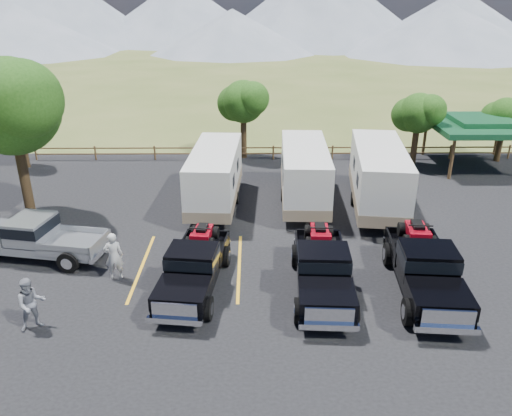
{
  "coord_description": "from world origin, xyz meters",
  "views": [
    {
      "loc": [
        -1.48,
        -13.9,
        10.29
      ],
      "look_at": [
        -1.29,
        6.43,
        1.6
      ],
      "focal_mm": 35.0,
      "sensor_mm": 36.0,
      "label": 1
    }
  ],
  "objects_px": {
    "trailer_left": "(215,177)",
    "pickup_silver": "(36,237)",
    "pavilion": "(480,124)",
    "rig_center": "(322,267)",
    "trailer_center": "(304,175)",
    "rig_left": "(194,265)",
    "person_a": "(114,256)",
    "person_b": "(31,304)",
    "rig_right": "(425,266)",
    "tree_big_nw": "(10,107)",
    "trailer_right": "(378,177)"
  },
  "relations": [
    {
      "from": "tree_big_nw",
      "to": "pavilion",
      "type": "xyz_separation_m",
      "value": [
        25.55,
        7.97,
        -2.81
      ]
    },
    {
      "from": "rig_left",
      "to": "person_a",
      "type": "relative_size",
      "value": 3.07
    },
    {
      "from": "person_a",
      "to": "rig_right",
      "type": "bearing_deg",
      "value": 164.35
    },
    {
      "from": "trailer_left",
      "to": "person_a",
      "type": "relative_size",
      "value": 4.48
    },
    {
      "from": "trailer_left",
      "to": "rig_center",
      "type": "bearing_deg",
      "value": -58.28
    },
    {
      "from": "trailer_left",
      "to": "person_b",
      "type": "height_order",
      "value": "trailer_left"
    },
    {
      "from": "rig_left",
      "to": "person_b",
      "type": "xyz_separation_m",
      "value": [
        -5.09,
        -2.51,
        0.0
      ]
    },
    {
      "from": "tree_big_nw",
      "to": "pavilion",
      "type": "distance_m",
      "value": 26.91
    },
    {
      "from": "trailer_left",
      "to": "pickup_silver",
      "type": "height_order",
      "value": "trailer_left"
    },
    {
      "from": "rig_center",
      "to": "trailer_center",
      "type": "relative_size",
      "value": 0.69
    },
    {
      "from": "pavilion",
      "to": "rig_center",
      "type": "relative_size",
      "value": 1.01
    },
    {
      "from": "rig_right",
      "to": "pavilion",
      "type": "bearing_deg",
      "value": 66.49
    },
    {
      "from": "tree_big_nw",
      "to": "trailer_left",
      "type": "height_order",
      "value": "tree_big_nw"
    },
    {
      "from": "rig_center",
      "to": "person_a",
      "type": "xyz_separation_m",
      "value": [
        -7.95,
        0.91,
        -0.0
      ]
    },
    {
      "from": "rig_left",
      "to": "person_a",
      "type": "bearing_deg",
      "value": 174.95
    },
    {
      "from": "tree_big_nw",
      "to": "person_a",
      "type": "distance_m",
      "value": 9.41
    },
    {
      "from": "rig_right",
      "to": "trailer_left",
      "type": "distance_m",
      "value": 11.79
    },
    {
      "from": "person_a",
      "to": "person_b",
      "type": "distance_m",
      "value": 3.71
    },
    {
      "from": "rig_right",
      "to": "pickup_silver",
      "type": "relative_size",
      "value": 1.04
    },
    {
      "from": "trailer_right",
      "to": "person_b",
      "type": "xyz_separation_m",
      "value": [
        -13.72,
        -10.09,
        -0.76
      ]
    },
    {
      "from": "rig_center",
      "to": "rig_right",
      "type": "bearing_deg",
      "value": 1.9
    },
    {
      "from": "tree_big_nw",
      "to": "trailer_right",
      "type": "relative_size",
      "value": 0.84
    },
    {
      "from": "person_a",
      "to": "rig_center",
      "type": "bearing_deg",
      "value": 162.67
    },
    {
      "from": "trailer_center",
      "to": "rig_center",
      "type": "bearing_deg",
      "value": -88.44
    },
    {
      "from": "tree_big_nw",
      "to": "pickup_silver",
      "type": "distance_m",
      "value": 6.54
    },
    {
      "from": "pavilion",
      "to": "person_a",
      "type": "distance_m",
      "value": 24.26
    },
    {
      "from": "rig_right",
      "to": "trailer_right",
      "type": "bearing_deg",
      "value": 94.54
    },
    {
      "from": "rig_left",
      "to": "trailer_left",
      "type": "xyz_separation_m",
      "value": [
        0.27,
        8.04,
        0.65
      ]
    },
    {
      "from": "person_b",
      "to": "trailer_center",
      "type": "bearing_deg",
      "value": 17.73
    },
    {
      "from": "rig_left",
      "to": "person_b",
      "type": "relative_size",
      "value": 3.2
    },
    {
      "from": "rig_right",
      "to": "trailer_center",
      "type": "bearing_deg",
      "value": 117.97
    },
    {
      "from": "trailer_center",
      "to": "tree_big_nw",
      "type": "bearing_deg",
      "value": -170.39
    },
    {
      "from": "trailer_right",
      "to": "rig_left",
      "type": "bearing_deg",
      "value": -131.32
    },
    {
      "from": "trailer_center",
      "to": "person_a",
      "type": "relative_size",
      "value": 4.56
    },
    {
      "from": "rig_left",
      "to": "pickup_silver",
      "type": "distance_m",
      "value": 7.27
    },
    {
      "from": "trailer_left",
      "to": "pavilion",
      "type": "bearing_deg",
      "value": 24.84
    },
    {
      "from": "trailer_left",
      "to": "trailer_right",
      "type": "xyz_separation_m",
      "value": [
        8.36,
        -0.45,
        0.11
      ]
    },
    {
      "from": "rig_right",
      "to": "trailer_right",
      "type": "distance_m",
      "value": 7.93
    },
    {
      "from": "rig_center",
      "to": "person_b",
      "type": "bearing_deg",
      "value": -163.84
    },
    {
      "from": "rig_left",
      "to": "rig_right",
      "type": "height_order",
      "value": "rig_right"
    },
    {
      "from": "trailer_right",
      "to": "person_a",
      "type": "xyz_separation_m",
      "value": [
        -11.81,
        -6.91,
        -0.72
      ]
    },
    {
      "from": "pavilion",
      "to": "rig_left",
      "type": "height_order",
      "value": "pavilion"
    },
    {
      "from": "pavilion",
      "to": "rig_left",
      "type": "distance_m",
      "value": 22.17
    },
    {
      "from": "pickup_silver",
      "to": "person_b",
      "type": "xyz_separation_m",
      "value": [
        1.78,
        -4.91,
        -0.0
      ]
    },
    {
      "from": "rig_center",
      "to": "pickup_silver",
      "type": "bearing_deg",
      "value": 170.4
    },
    {
      "from": "tree_big_nw",
      "to": "trailer_center",
      "type": "bearing_deg",
      "value": 7.05
    },
    {
      "from": "rig_center",
      "to": "person_a",
      "type": "height_order",
      "value": "rig_center"
    },
    {
      "from": "rig_right",
      "to": "person_a",
      "type": "distance_m",
      "value": 11.79
    },
    {
      "from": "pavilion",
      "to": "pickup_silver",
      "type": "bearing_deg",
      "value": -152.69
    },
    {
      "from": "pavilion",
      "to": "trailer_center",
      "type": "xyz_separation_m",
      "value": [
        -11.72,
        -6.26,
        -1.13
      ]
    }
  ]
}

